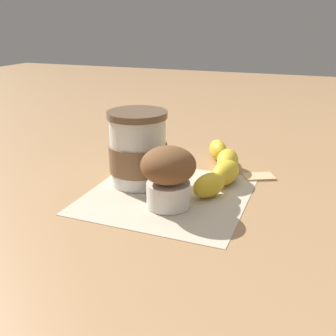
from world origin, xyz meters
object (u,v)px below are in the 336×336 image
at_px(banana, 222,166).
at_px(sugar_packet, 259,176).
at_px(muffin, 168,174).
at_px(coffee_cup, 138,150).

distance_m(banana, sugar_packet, 0.07).
relative_size(muffin, sugar_packet, 1.78).
relative_size(muffin, banana, 0.38).
bearing_deg(banana, sugar_packet, 19.07).
height_order(coffee_cup, banana, coffee_cup).
xyz_separation_m(banana, sugar_packet, (0.06, 0.02, -0.02)).
distance_m(muffin, banana, 0.15).
xyz_separation_m(coffee_cup, muffin, (0.08, -0.06, -0.01)).
bearing_deg(sugar_packet, banana, -160.93).
bearing_deg(coffee_cup, muffin, -40.20).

